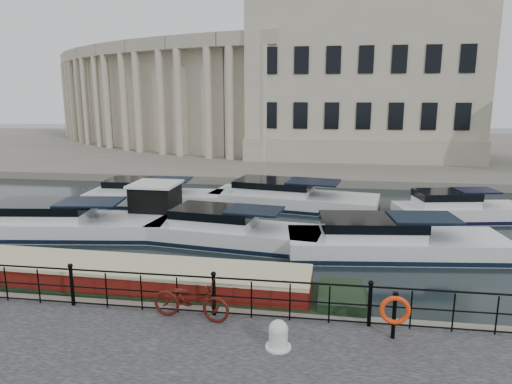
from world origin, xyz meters
TOP-DOWN VIEW (x-y plane):
  - ground_plane at (0.00, 0.00)m, footprint 160.00×160.00m
  - far_bank at (0.00, 39.00)m, footprint 120.00×42.00m
  - railing at (0.00, -2.25)m, footprint 24.14×0.14m
  - civic_building at (-1.00, 34.71)m, footprint 53.55×31.84m
  - bicycle at (-0.54, -2.55)m, footprint 2.16×0.98m
  - mooring_bollard at (1.83, -3.60)m, footprint 0.61×0.61m
  - life_ring_post at (4.51, -2.85)m, footprint 0.72×0.19m
  - narrowboat at (-3.94, -0.63)m, footprint 16.16×2.59m
  - harbour_hut at (-5.22, 7.50)m, footprint 3.05×2.56m
  - cabin_cruisers at (-0.69, 8.17)m, footprint 26.43×11.41m

SIDE VIEW (x-z plane):
  - ground_plane at x=0.00m, z-range 0.00..0.00m
  - far_bank at x=0.00m, z-range 0.00..0.55m
  - narrowboat at x=-3.94m, z-range -0.43..1.16m
  - cabin_cruisers at x=-0.69m, z-range -0.63..1.36m
  - mooring_bollard at x=1.83m, z-range 0.53..1.21m
  - harbour_hut at x=-5.22m, z-range -0.14..2.05m
  - bicycle at x=-0.54m, z-range 0.55..1.65m
  - railing at x=0.00m, z-range 0.59..1.81m
  - life_ring_post at x=4.51m, z-range 0.70..1.87m
  - civic_building at x=-1.00m, z-range -1.39..15.46m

